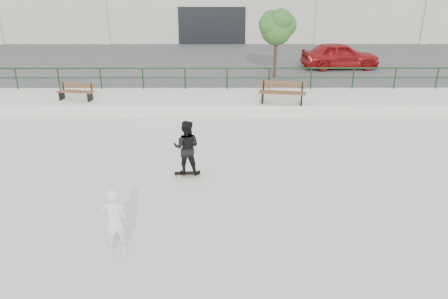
{
  "coord_description": "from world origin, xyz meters",
  "views": [
    {
      "loc": [
        0.78,
        -9.61,
        5.91
      ],
      "look_at": [
        0.83,
        2.0,
        1.04
      ],
      "focal_mm": 35.0,
      "sensor_mm": 36.0,
      "label": 1
    }
  ],
  "objects_px": {
    "standing_skater": "(186,147)",
    "seated_skater": "(114,221)",
    "tree": "(277,26)",
    "skateboard": "(187,173)",
    "bench_right": "(282,93)",
    "bench_left": "(76,92)",
    "red_car": "(340,55)"
  },
  "relations": [
    {
      "from": "skateboard",
      "to": "standing_skater",
      "type": "height_order",
      "value": "standing_skater"
    },
    {
      "from": "tree",
      "to": "red_car",
      "type": "relative_size",
      "value": 0.81
    },
    {
      "from": "tree",
      "to": "skateboard",
      "type": "bearing_deg",
      "value": -109.7
    },
    {
      "from": "tree",
      "to": "skateboard",
      "type": "relative_size",
      "value": 4.47
    },
    {
      "from": "bench_left",
      "to": "bench_right",
      "type": "relative_size",
      "value": 0.81
    },
    {
      "from": "bench_right",
      "to": "red_car",
      "type": "xyz_separation_m",
      "value": [
        4.17,
        6.95,
        0.29
      ]
    },
    {
      "from": "standing_skater",
      "to": "skateboard",
      "type": "bearing_deg",
      "value": 97.26
    },
    {
      "from": "bench_left",
      "to": "seated_skater",
      "type": "xyz_separation_m",
      "value": [
        4.07,
        -10.47,
        -0.06
      ]
    },
    {
      "from": "tree",
      "to": "seated_skater",
      "type": "relative_size",
      "value": 2.19
    },
    {
      "from": "standing_skater",
      "to": "seated_skater",
      "type": "height_order",
      "value": "standing_skater"
    },
    {
      "from": "bench_right",
      "to": "tree",
      "type": "height_order",
      "value": "tree"
    },
    {
      "from": "bench_left",
      "to": "standing_skater",
      "type": "bearing_deg",
      "value": -40.96
    },
    {
      "from": "bench_left",
      "to": "tree",
      "type": "relative_size",
      "value": 0.47
    },
    {
      "from": "skateboard",
      "to": "tree",
      "type": "bearing_deg",
      "value": 66.45
    },
    {
      "from": "red_car",
      "to": "seated_skater",
      "type": "height_order",
      "value": "red_car"
    },
    {
      "from": "bench_right",
      "to": "tree",
      "type": "bearing_deg",
      "value": 97.57
    },
    {
      "from": "red_car",
      "to": "skateboard",
      "type": "bearing_deg",
      "value": 144.97
    },
    {
      "from": "red_car",
      "to": "skateboard",
      "type": "distance_m",
      "value": 15.2
    },
    {
      "from": "bench_right",
      "to": "seated_skater",
      "type": "relative_size",
      "value": 1.27
    },
    {
      "from": "red_car",
      "to": "standing_skater",
      "type": "height_order",
      "value": "red_car"
    },
    {
      "from": "bench_left",
      "to": "tree",
      "type": "distance_m",
      "value": 10.35
    },
    {
      "from": "tree",
      "to": "seated_skater",
      "type": "height_order",
      "value": "tree"
    },
    {
      "from": "standing_skater",
      "to": "tree",
      "type": "bearing_deg",
      "value": -102.44
    },
    {
      "from": "bench_right",
      "to": "red_car",
      "type": "distance_m",
      "value": 8.11
    },
    {
      "from": "skateboard",
      "to": "seated_skater",
      "type": "bearing_deg",
      "value": -111.95
    },
    {
      "from": "skateboard",
      "to": "seated_skater",
      "type": "distance_m",
      "value": 4.16
    },
    {
      "from": "bench_right",
      "to": "skateboard",
      "type": "distance_m",
      "value": 7.11
    },
    {
      "from": "bench_left",
      "to": "tree",
      "type": "xyz_separation_m",
      "value": [
        9.19,
        4.16,
        2.29
      ]
    },
    {
      "from": "bench_right",
      "to": "bench_left",
      "type": "bearing_deg",
      "value": -173.11
    },
    {
      "from": "seated_skater",
      "to": "bench_right",
      "type": "bearing_deg",
      "value": -134.53
    },
    {
      "from": "bench_left",
      "to": "standing_skater",
      "type": "height_order",
      "value": "standing_skater"
    },
    {
      "from": "bench_right",
      "to": "standing_skater",
      "type": "distance_m",
      "value": 7.06
    }
  ]
}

